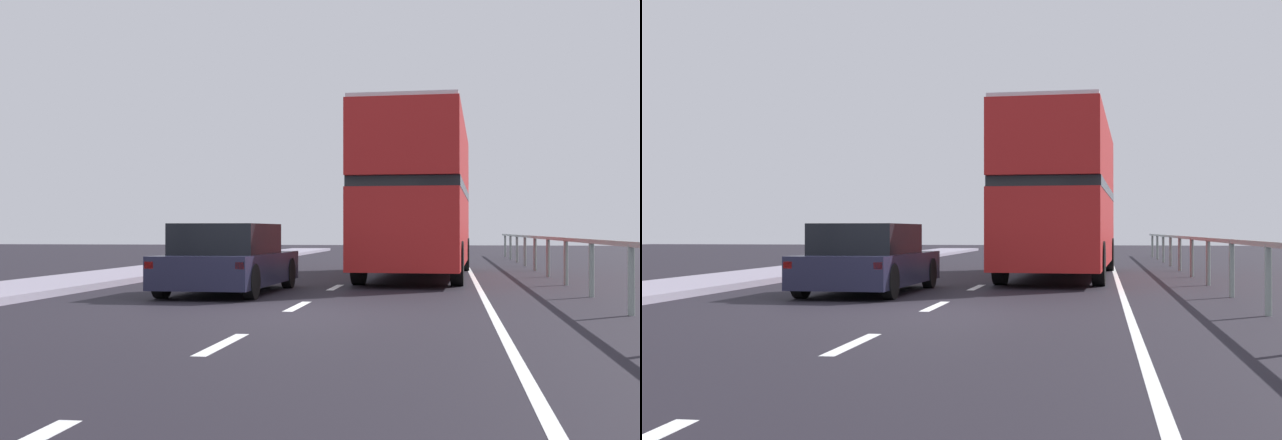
# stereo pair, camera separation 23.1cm
# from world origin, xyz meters

# --- Properties ---
(ground_plane) EXTENTS (75.51, 120.00, 0.10)m
(ground_plane) POSITION_xyz_m (0.00, 0.00, -0.05)
(ground_plane) COLOR black
(lane_paint_markings) EXTENTS (3.21, 46.00, 0.01)m
(lane_paint_markings) POSITION_xyz_m (2.00, 8.68, 0.00)
(lane_paint_markings) COLOR silver
(lane_paint_markings) RESTS_ON ground
(bridge_side_railing) EXTENTS (0.10, 42.00, 1.07)m
(bridge_side_railing) POSITION_xyz_m (5.05, 9.00, 0.87)
(bridge_side_railing) COLOR gray
(bridge_side_railing) RESTS_ON ground
(double_decker_bus_red) EXTENTS (2.83, 10.48, 4.14)m
(double_decker_bus_red) POSITION_xyz_m (1.66, 10.29, 2.22)
(double_decker_bus_red) COLOR #B41D1C
(double_decker_bus_red) RESTS_ON ground
(hatchback_car_near) EXTENTS (1.97, 4.61, 1.37)m
(hatchback_car_near) POSITION_xyz_m (-1.86, 3.77, 0.66)
(hatchback_car_near) COLOR #1E1E34
(hatchback_car_near) RESTS_ON ground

